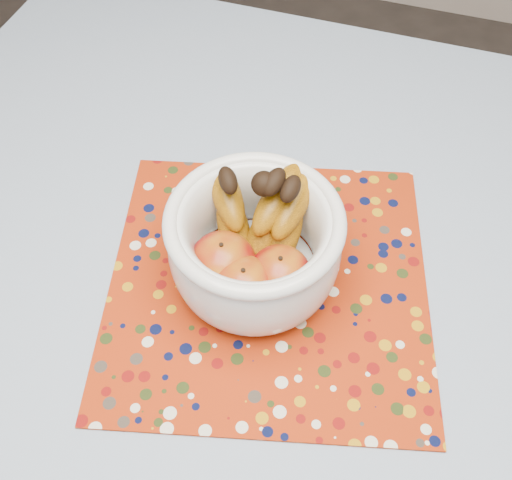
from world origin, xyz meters
TOP-DOWN VIEW (x-y plane):
  - table at (0.00, 0.00)m, footprint 1.20×1.20m
  - tablecloth at (0.00, 0.00)m, footprint 1.32×1.32m
  - placemat at (-0.05, 0.10)m, footprint 0.48×0.48m
  - fruit_bowl at (-0.07, 0.10)m, footprint 0.22×0.21m

SIDE VIEW (x-z plane):
  - table at x=0.00m, z-range 0.30..1.05m
  - tablecloth at x=0.00m, z-range 0.75..0.76m
  - placemat at x=-0.05m, z-range 0.76..0.76m
  - fruit_bowl at x=-0.07m, z-range 0.76..0.92m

